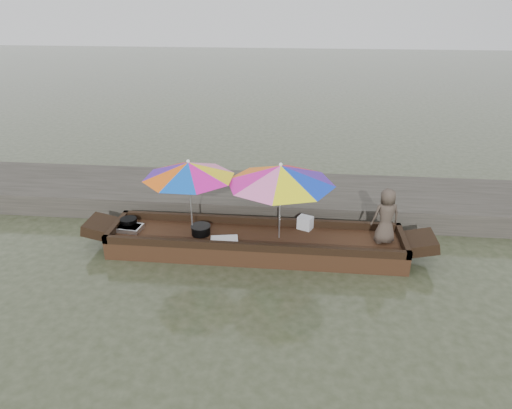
# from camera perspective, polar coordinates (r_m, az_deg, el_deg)

# --- Properties ---
(water) EXTENTS (80.00, 80.00, 0.00)m
(water) POSITION_cam_1_polar(r_m,az_deg,el_deg) (9.19, -0.07, -5.94)
(water) COLOR #2E351F
(water) RESTS_ON ground
(dock) EXTENTS (22.00, 2.20, 0.50)m
(dock) POSITION_cam_1_polar(r_m,az_deg,el_deg) (11.03, 1.13, 0.96)
(dock) COLOR #2D2B26
(dock) RESTS_ON ground
(boat_hull) EXTENTS (5.77, 1.20, 0.35)m
(boat_hull) POSITION_cam_1_polar(r_m,az_deg,el_deg) (9.10, -0.07, -4.99)
(boat_hull) COLOR #332012
(boat_hull) RESTS_ON water
(cooking_pot) EXTENTS (0.34, 0.34, 0.18)m
(cooking_pot) POSITION_cam_1_polar(r_m,az_deg,el_deg) (9.72, -15.62, -2.18)
(cooking_pot) COLOR black
(cooking_pot) RESTS_ON boat_hull
(tray_crayfish) EXTENTS (0.56, 0.42, 0.09)m
(tray_crayfish) POSITION_cam_1_polar(r_m,az_deg,el_deg) (9.60, -15.62, -2.83)
(tray_crayfish) COLOR silver
(tray_crayfish) RESTS_ON boat_hull
(tray_scallop) EXTENTS (0.58, 0.45, 0.06)m
(tray_scallop) POSITION_cam_1_polar(r_m,az_deg,el_deg) (8.82, -3.99, -4.54)
(tray_scallop) COLOR silver
(tray_scallop) RESTS_ON boat_hull
(charcoal_grill) EXTENTS (0.37, 0.37, 0.18)m
(charcoal_grill) POSITION_cam_1_polar(r_m,az_deg,el_deg) (9.13, -6.91, -3.20)
(charcoal_grill) COLOR black
(charcoal_grill) RESTS_ON boat_hull
(supply_bag) EXTENTS (0.35, 0.32, 0.26)m
(supply_bag) POSITION_cam_1_polar(r_m,az_deg,el_deg) (9.32, 6.18, -2.28)
(supply_bag) COLOR silver
(supply_bag) RESTS_ON boat_hull
(vendor) EXTENTS (0.61, 0.48, 1.10)m
(vendor) POSITION_cam_1_polar(r_m,az_deg,el_deg) (8.92, 15.94, -1.39)
(vendor) COLOR #42372E
(vendor) RESTS_ON boat_hull
(umbrella_bow) EXTENTS (2.28, 2.28, 1.55)m
(umbrella_bow) POSITION_cam_1_polar(r_m,az_deg,el_deg) (8.88, -8.19, 0.82)
(umbrella_bow) COLOR pink
(umbrella_bow) RESTS_ON boat_hull
(umbrella_stern) EXTENTS (2.21, 2.21, 1.55)m
(umbrella_stern) POSITION_cam_1_polar(r_m,az_deg,el_deg) (8.64, 3.00, 0.35)
(umbrella_stern) COLOR #4214A5
(umbrella_stern) RESTS_ON boat_hull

